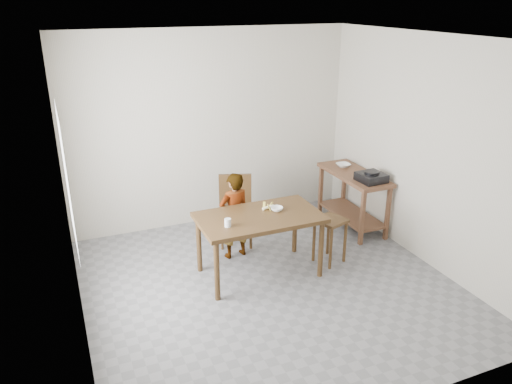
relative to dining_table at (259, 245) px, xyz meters
name	(u,v)px	position (x,y,z in m)	size (l,w,h in m)	color
floor	(270,287)	(0.00, -0.30, -0.40)	(4.00, 4.00, 0.04)	slate
ceiling	(273,36)	(0.00, -0.30, 2.35)	(4.00, 4.00, 0.04)	white
wall_back	(211,129)	(0.00, 1.72, 0.98)	(4.00, 0.04, 2.70)	beige
wall_front	(392,264)	(0.00, -2.32, 0.98)	(4.00, 0.04, 2.70)	beige
wall_left	(64,203)	(-2.02, -0.30, 0.98)	(0.04, 4.00, 2.70)	beige
wall_right	(426,152)	(2.02, -0.30, 0.98)	(0.04, 4.00, 2.70)	beige
window_pane	(67,179)	(-1.97, -0.10, 1.12)	(0.02, 1.10, 1.30)	white
dining_table	(259,245)	(0.00, 0.00, 0.00)	(1.40, 0.80, 0.75)	#422C15
prep_counter	(352,200)	(1.72, 0.70, 0.03)	(0.50, 1.20, 0.80)	brown
child	(234,216)	(-0.12, 0.52, 0.18)	(0.40, 0.27, 1.11)	silver
dining_chair	(236,212)	(0.03, 0.85, 0.07)	(0.43, 0.43, 0.89)	#422C15
stool	(329,240)	(0.91, -0.06, -0.09)	(0.32, 0.32, 0.57)	#422C15
glass_tumbler	(228,223)	(-0.43, -0.13, 0.42)	(0.07, 0.07, 0.09)	white
small_bowl	(277,209)	(0.24, 0.05, 0.40)	(0.14, 0.14, 0.05)	white
banana	(268,207)	(0.16, 0.13, 0.40)	(0.16, 0.12, 0.06)	#F4DB5B
serving_bowl	(343,165)	(1.72, 0.99, 0.45)	(0.19, 0.19, 0.05)	white
gas_burner	(371,177)	(1.74, 0.34, 0.48)	(0.33, 0.33, 0.11)	black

